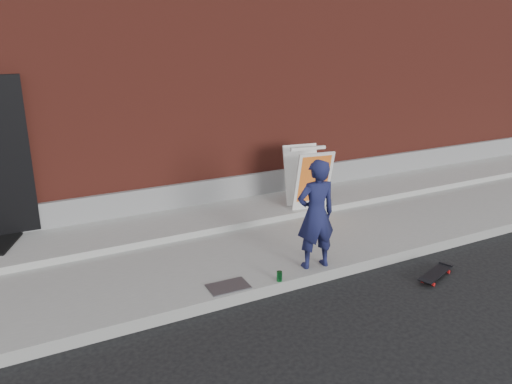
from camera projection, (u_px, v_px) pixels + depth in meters
ground at (255, 301)px, 5.96m from camera, size 80.00×80.00×0.00m
sidewalk at (207, 249)px, 7.20m from camera, size 20.00×3.00×0.15m
apron at (185, 221)px, 7.92m from camera, size 20.00×1.20×0.10m
building at (110, 60)px, 11.11m from camera, size 20.00×8.10×5.00m
child at (316, 214)px, 6.29m from camera, size 0.56×0.40×1.43m
skateboard at (436, 273)px, 6.50m from camera, size 0.70×0.40×0.08m
pizza_sign at (308, 177)px, 8.29m from camera, size 0.71×0.81×1.03m
soda_can at (279, 276)px, 6.10m from camera, size 0.09×0.09×0.13m
utility_plate at (228, 286)px, 5.97m from camera, size 0.49×0.32×0.01m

